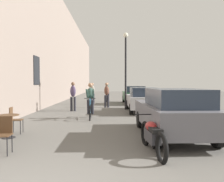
{
  "coord_description": "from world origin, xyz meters",
  "views": [
    {
      "loc": [
        1.14,
        -2.9,
        1.7
      ],
      "look_at": [
        1.4,
        17.81,
        0.99
      ],
      "focal_mm": 37.42,
      "sensor_mm": 36.0,
      "label": 1
    }
  ],
  "objects_px": {
    "cafe_table_mid": "(8,121)",
    "pedestrian_near": "(73,95)",
    "cafe_chair_mid_toward_street": "(14,118)",
    "pedestrian_furthest": "(107,91)",
    "pedestrian_far": "(92,92)",
    "cafe_chair_near_toward_wall": "(4,132)",
    "parked_car_nearest": "(173,112)",
    "street_lamp": "(126,61)",
    "pedestrian_mid": "(107,93)",
    "parked_car_third": "(134,95)",
    "parked_motorcycle": "(153,136)",
    "cyclist_on_bicycle": "(90,102)",
    "parked_car_second": "(143,99)"
  },
  "relations": [
    {
      "from": "pedestrian_near",
      "to": "cafe_chair_mid_toward_street",
      "type": "bearing_deg",
      "value": -99.11
    },
    {
      "from": "cafe_chair_mid_toward_street",
      "to": "parked_motorcycle",
      "type": "distance_m",
      "value": 4.8
    },
    {
      "from": "cafe_chair_mid_toward_street",
      "to": "pedestrian_near",
      "type": "relative_size",
      "value": 0.5
    },
    {
      "from": "cafe_chair_near_toward_wall",
      "to": "parked_car_nearest",
      "type": "distance_m",
      "value": 4.89
    },
    {
      "from": "parked_car_second",
      "to": "parked_motorcycle",
      "type": "relative_size",
      "value": 1.9
    },
    {
      "from": "pedestrian_furthest",
      "to": "parked_car_nearest",
      "type": "distance_m",
      "value": 13.92
    },
    {
      "from": "parked_car_nearest",
      "to": "cyclist_on_bicycle",
      "type": "bearing_deg",
      "value": 127.1
    },
    {
      "from": "pedestrian_furthest",
      "to": "parked_car_third",
      "type": "height_order",
      "value": "pedestrian_furthest"
    },
    {
      "from": "cafe_table_mid",
      "to": "cafe_chair_mid_toward_street",
      "type": "relative_size",
      "value": 0.81
    },
    {
      "from": "pedestrian_near",
      "to": "cyclist_on_bicycle",
      "type": "bearing_deg",
      "value": -66.35
    },
    {
      "from": "cafe_table_mid",
      "to": "street_lamp",
      "type": "relative_size",
      "value": 0.15
    },
    {
      "from": "cafe_chair_mid_toward_street",
      "to": "parked_car_third",
      "type": "relative_size",
      "value": 0.22
    },
    {
      "from": "street_lamp",
      "to": "parked_car_second",
      "type": "relative_size",
      "value": 1.2
    },
    {
      "from": "cafe_chair_near_toward_wall",
      "to": "cafe_chair_mid_toward_street",
      "type": "distance_m",
      "value": 2.35
    },
    {
      "from": "cafe_chair_mid_toward_street",
      "to": "street_lamp",
      "type": "bearing_deg",
      "value": 58.85
    },
    {
      "from": "street_lamp",
      "to": "parked_motorcycle",
      "type": "relative_size",
      "value": 2.28
    },
    {
      "from": "pedestrian_furthest",
      "to": "parked_motorcycle",
      "type": "height_order",
      "value": "pedestrian_furthest"
    },
    {
      "from": "cafe_table_mid",
      "to": "pedestrian_far",
      "type": "relative_size",
      "value": 0.42
    },
    {
      "from": "pedestrian_mid",
      "to": "street_lamp",
      "type": "xyz_separation_m",
      "value": [
        1.23,
        -1.32,
        2.13
      ]
    },
    {
      "from": "cafe_chair_mid_toward_street",
      "to": "parked_car_second",
      "type": "xyz_separation_m",
      "value": [
        5.18,
        5.89,
        0.23
      ]
    },
    {
      "from": "cafe_chair_mid_toward_street",
      "to": "parked_car_nearest",
      "type": "height_order",
      "value": "parked_car_nearest"
    },
    {
      "from": "cafe_chair_mid_toward_street",
      "to": "pedestrian_furthest",
      "type": "distance_m",
      "value": 13.59
    },
    {
      "from": "parked_car_second",
      "to": "cafe_chair_near_toward_wall",
      "type": "bearing_deg",
      "value": -119.02
    },
    {
      "from": "parked_car_second",
      "to": "parked_car_third",
      "type": "xyz_separation_m",
      "value": [
        0.09,
        5.41,
        0.01
      ]
    },
    {
      "from": "cafe_chair_near_toward_wall",
      "to": "parked_car_third",
      "type": "distance_m",
      "value": 14.32
    },
    {
      "from": "parked_motorcycle",
      "to": "parked_car_nearest",
      "type": "bearing_deg",
      "value": 60.52
    },
    {
      "from": "parked_car_nearest",
      "to": "parked_motorcycle",
      "type": "distance_m",
      "value": 1.98
    },
    {
      "from": "cafe_chair_near_toward_wall",
      "to": "pedestrian_near",
      "type": "bearing_deg",
      "value": 87.65
    },
    {
      "from": "pedestrian_mid",
      "to": "parked_car_second",
      "type": "height_order",
      "value": "pedestrian_mid"
    },
    {
      "from": "cyclist_on_bicycle",
      "to": "pedestrian_furthest",
      "type": "distance_m",
      "value": 9.91
    },
    {
      "from": "pedestrian_near",
      "to": "parked_motorcycle",
      "type": "xyz_separation_m",
      "value": [
        3.25,
        -8.49,
        -0.59
      ]
    },
    {
      "from": "cafe_table_mid",
      "to": "pedestrian_furthest",
      "type": "bearing_deg",
      "value": 77.93
    },
    {
      "from": "pedestrian_furthest",
      "to": "pedestrian_far",
      "type": "bearing_deg",
      "value": -116.89
    },
    {
      "from": "street_lamp",
      "to": "parked_car_third",
      "type": "xyz_separation_m",
      "value": [
        1.01,
        4.27,
        -2.35
      ]
    },
    {
      "from": "cafe_chair_mid_toward_street",
      "to": "cyclist_on_bicycle",
      "type": "distance_m",
      "value": 4.07
    },
    {
      "from": "cafe_table_mid",
      "to": "pedestrian_near",
      "type": "height_order",
      "value": "pedestrian_near"
    },
    {
      "from": "pedestrian_furthest",
      "to": "parked_car_second",
      "type": "relative_size",
      "value": 0.43
    },
    {
      "from": "pedestrian_mid",
      "to": "parked_car_nearest",
      "type": "xyz_separation_m",
      "value": [
        2.19,
        -8.87,
        -0.18
      ]
    },
    {
      "from": "cyclist_on_bicycle",
      "to": "parked_motorcycle",
      "type": "distance_m",
      "value": 5.91
    },
    {
      "from": "pedestrian_furthest",
      "to": "pedestrian_mid",
      "type": "bearing_deg",
      "value": -90.16
    },
    {
      "from": "pedestrian_mid",
      "to": "pedestrian_far",
      "type": "height_order",
      "value": "pedestrian_mid"
    },
    {
      "from": "cafe_chair_near_toward_wall",
      "to": "parked_car_third",
      "type": "relative_size",
      "value": 0.22
    },
    {
      "from": "cafe_table_mid",
      "to": "parked_motorcycle",
      "type": "bearing_deg",
      "value": -20.58
    },
    {
      "from": "cafe_table_mid",
      "to": "parked_car_nearest",
      "type": "distance_m",
      "value": 5.15
    },
    {
      "from": "parked_car_second",
      "to": "street_lamp",
      "type": "bearing_deg",
      "value": 128.87
    },
    {
      "from": "pedestrian_mid",
      "to": "parked_motorcycle",
      "type": "relative_size",
      "value": 0.81
    },
    {
      "from": "pedestrian_near",
      "to": "pedestrian_furthest",
      "type": "height_order",
      "value": "pedestrian_near"
    },
    {
      "from": "cafe_table_mid",
      "to": "pedestrian_furthest",
      "type": "height_order",
      "value": "pedestrian_furthest"
    },
    {
      "from": "parked_motorcycle",
      "to": "parked_car_second",
      "type": "bearing_deg",
      "value": 83.54
    },
    {
      "from": "pedestrian_far",
      "to": "street_lamp",
      "type": "xyz_separation_m",
      "value": [
        2.4,
        -3.86,
        2.14
      ]
    }
  ]
}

